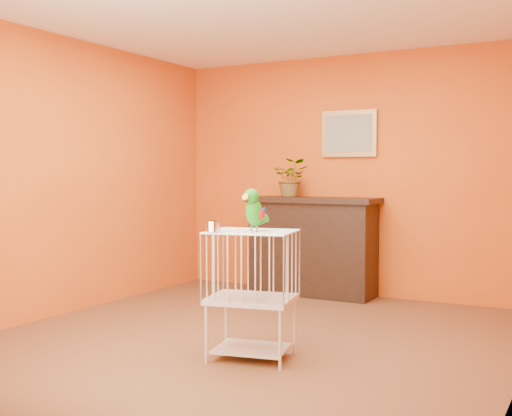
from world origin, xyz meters
The scene contains 8 objects.
ground centered at (0.00, 0.00, 0.00)m, with size 4.50×4.50×0.00m, color brown.
room_shell centered at (0.00, 0.00, 1.58)m, with size 4.50×4.50×4.50m.
console_cabinet centered at (-0.33, 2.00, 0.53)m, with size 1.43×0.51×1.06m.
potted_plant centered at (-0.59, 2.08, 1.23)m, with size 0.38×0.42×0.33m, color #26722D.
framed_picture centered at (0.00, 2.22, 1.75)m, with size 0.62×0.04×0.50m.
birdcage centered at (0.26, -0.42, 0.47)m, with size 0.67×0.56×0.91m.
feed_cup centered at (0.07, -0.63, 0.95)m, with size 0.10×0.10×0.07m, color silver.
parrot centered at (0.30, -0.45, 1.07)m, with size 0.15×0.27×0.30m.
Camera 1 is at (2.45, -4.36, 1.32)m, focal length 45.00 mm.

